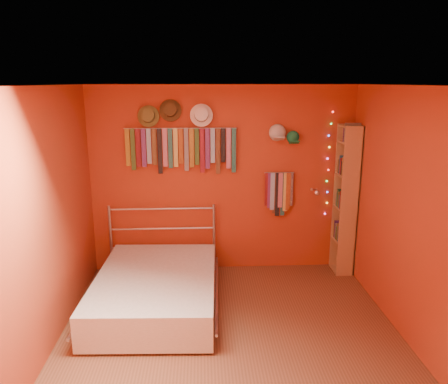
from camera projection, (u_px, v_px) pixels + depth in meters
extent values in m
plane|color=brown|center=(231.00, 337.00, 4.45)|extent=(3.50, 3.50, 0.00)
cube|color=#A52D1A|center=(223.00, 180.00, 5.84)|extent=(3.50, 0.02, 2.50)
cube|color=#A52D1A|center=(411.00, 218.00, 4.23)|extent=(0.02, 3.50, 2.50)
cube|color=#A52D1A|center=(44.00, 224.00, 4.06)|extent=(0.02, 3.50, 2.50)
cube|color=white|center=(232.00, 85.00, 3.84)|extent=(3.50, 3.50, 0.02)
cylinder|color=#A9A9AE|center=(181.00, 128.00, 5.59)|extent=(1.45, 0.01, 0.01)
cube|color=olive|center=(128.00, 148.00, 5.61)|extent=(0.06, 0.01, 0.48)
cube|color=#2A5321|center=(133.00, 150.00, 5.61)|extent=(0.06, 0.01, 0.54)
cube|color=#5D0E16|center=(138.00, 148.00, 5.60)|extent=(0.06, 0.01, 0.49)
cube|color=#4A1861|center=(144.00, 148.00, 5.62)|extent=(0.06, 0.01, 0.49)
cube|color=#6897B9|center=(149.00, 146.00, 5.61)|extent=(0.06, 0.01, 0.45)
cube|color=#523A1B|center=(154.00, 147.00, 5.61)|extent=(0.06, 0.01, 0.47)
cube|color=black|center=(160.00, 151.00, 5.64)|extent=(0.06, 0.01, 0.59)
cube|color=#A15074|center=(165.00, 148.00, 5.63)|extent=(0.06, 0.01, 0.49)
cube|color=#1B605E|center=(170.00, 149.00, 5.63)|extent=(0.06, 0.01, 0.51)
cube|color=#C4BD4E|center=(176.00, 148.00, 5.64)|extent=(0.06, 0.01, 0.50)
cube|color=brown|center=(181.00, 146.00, 5.63)|extent=(0.06, 0.01, 0.46)
cube|color=navy|center=(186.00, 150.00, 5.64)|extent=(0.06, 0.01, 0.55)
cube|color=#8D5819|center=(192.00, 148.00, 5.65)|extent=(0.06, 0.01, 0.51)
cube|color=#1F4D1F|center=(197.00, 147.00, 5.64)|extent=(0.06, 0.01, 0.47)
cube|color=maroon|center=(202.00, 151.00, 5.65)|extent=(0.06, 0.01, 0.58)
cube|color=#45175C|center=(207.00, 149.00, 5.66)|extent=(0.06, 0.01, 0.53)
cube|color=#75A7D0|center=(213.00, 146.00, 5.65)|extent=(0.06, 0.01, 0.45)
cube|color=#512A1B|center=(218.00, 151.00, 5.67)|extent=(0.06, 0.01, 0.60)
cube|color=black|center=(223.00, 145.00, 5.66)|extent=(0.06, 0.01, 0.44)
cube|color=#AC5686|center=(229.00, 149.00, 5.67)|extent=(0.06, 0.01, 0.53)
cube|color=#195853|center=(234.00, 151.00, 5.68)|extent=(0.06, 0.01, 0.58)
cylinder|color=#A9A9AE|center=(279.00, 173.00, 5.80)|extent=(0.40, 0.01, 0.01)
cube|color=maroon|center=(267.00, 189.00, 5.84)|extent=(0.06, 0.01, 0.45)
cube|color=#4B1860|center=(270.00, 191.00, 5.84)|extent=(0.06, 0.01, 0.48)
cube|color=#7DAFDF|center=(272.00, 192.00, 5.84)|extent=(0.06, 0.01, 0.51)
cube|color=#522C1B|center=(275.00, 193.00, 5.86)|extent=(0.06, 0.01, 0.56)
cube|color=black|center=(278.00, 195.00, 5.86)|extent=(0.06, 0.01, 0.60)
cube|color=#A1506F|center=(280.00, 190.00, 5.84)|extent=(0.06, 0.01, 0.48)
cube|color=#174852|center=(283.00, 194.00, 5.87)|extent=(0.06, 0.01, 0.59)
cube|color=tan|center=(285.00, 192.00, 5.86)|extent=(0.06, 0.01, 0.53)
cube|color=maroon|center=(288.00, 192.00, 5.85)|extent=(0.06, 0.01, 0.51)
cube|color=#181354|center=(291.00, 189.00, 5.86)|extent=(0.06, 0.01, 0.46)
cylinder|color=brown|center=(148.00, 116.00, 5.52)|extent=(0.28, 0.07, 0.27)
cylinder|color=brown|center=(148.00, 116.00, 5.47)|extent=(0.16, 0.14, 0.18)
cylinder|color=#332314|center=(148.00, 116.00, 5.50)|extent=(0.17, 0.06, 0.17)
cylinder|color=#4A351A|center=(170.00, 111.00, 5.52)|extent=(0.28, 0.07, 0.28)
cylinder|color=#4A351A|center=(170.00, 110.00, 5.47)|extent=(0.17, 0.14, 0.18)
cylinder|color=black|center=(170.00, 110.00, 5.49)|extent=(0.17, 0.06, 0.17)
cylinder|color=white|center=(201.00, 115.00, 5.55)|extent=(0.29, 0.07, 0.29)
cylinder|color=white|center=(201.00, 115.00, 5.50)|extent=(0.17, 0.14, 0.19)
cylinder|color=black|center=(201.00, 115.00, 5.53)|extent=(0.18, 0.06, 0.18)
ellipsoid|color=silver|center=(277.00, 133.00, 5.67)|extent=(0.20, 0.15, 0.20)
cube|color=silver|center=(279.00, 138.00, 5.57)|extent=(0.14, 0.11, 0.06)
ellipsoid|color=#1C7F4C|center=(293.00, 137.00, 5.69)|extent=(0.17, 0.13, 0.17)
cube|color=#1C7F4C|center=(294.00, 142.00, 5.61)|extent=(0.13, 0.09, 0.05)
sphere|color=#FF3333|center=(333.00, 112.00, 5.65)|extent=(0.02, 0.02, 0.02)
sphere|color=#33FF4C|center=(331.00, 124.00, 5.69)|extent=(0.02, 0.02, 0.02)
sphere|color=#4C66FF|center=(329.00, 136.00, 5.72)|extent=(0.02, 0.02, 0.02)
sphere|color=yellow|center=(329.00, 147.00, 5.76)|extent=(0.02, 0.02, 0.02)
sphere|color=#FF4CCC|center=(328.00, 159.00, 5.80)|extent=(0.02, 0.02, 0.02)
sphere|color=#FF3333|center=(328.00, 170.00, 5.84)|extent=(0.02, 0.02, 0.02)
sphere|color=#33FF4C|center=(327.00, 181.00, 5.88)|extent=(0.02, 0.02, 0.02)
sphere|color=#4C66FF|center=(327.00, 192.00, 5.91)|extent=(0.02, 0.02, 0.02)
sphere|color=yellow|center=(327.00, 203.00, 5.95)|extent=(0.02, 0.02, 0.02)
sphere|color=#FF4CCC|center=(325.00, 214.00, 5.99)|extent=(0.02, 0.02, 0.02)
cylinder|color=#A9A9AE|center=(312.00, 189.00, 5.91)|extent=(0.04, 0.03, 0.04)
cylinder|color=#A9A9AE|center=(314.00, 189.00, 5.78)|extent=(0.01, 0.27, 0.08)
sphere|color=white|center=(317.00, 193.00, 5.65)|extent=(0.07, 0.07, 0.07)
cube|color=#AC7A4E|center=(350.00, 204.00, 5.61)|extent=(0.24, 0.02, 2.00)
cube|color=#AC7A4E|center=(342.00, 198.00, 5.92)|extent=(0.24, 0.02, 2.00)
cube|color=#AC7A4E|center=(354.00, 201.00, 5.77)|extent=(0.02, 0.34, 2.00)
cube|color=#AC7A4E|center=(341.00, 269.00, 6.01)|extent=(0.24, 0.32, 0.02)
cube|color=#AC7A4E|center=(343.00, 240.00, 5.90)|extent=(0.24, 0.32, 0.02)
cube|color=#AC7A4E|center=(345.00, 208.00, 5.79)|extent=(0.24, 0.32, 0.02)
cube|color=#AC7A4E|center=(348.00, 175.00, 5.68)|extent=(0.24, 0.32, 0.02)
cube|color=#AC7A4E|center=(350.00, 142.00, 5.58)|extent=(0.24, 0.32, 0.02)
cube|color=#AC7A4E|center=(351.00, 126.00, 5.53)|extent=(0.24, 0.32, 0.02)
cylinder|color=#A9A9AE|center=(111.00, 240.00, 5.86)|extent=(0.04, 0.04, 0.94)
cylinder|color=#A9A9AE|center=(214.00, 238.00, 5.93)|extent=(0.04, 0.04, 0.94)
cylinder|color=#A9A9AE|center=(163.00, 247.00, 5.92)|extent=(1.39, 0.02, 0.02)
cylinder|color=#A9A9AE|center=(162.00, 229.00, 5.86)|extent=(1.39, 0.02, 0.02)
cylinder|color=#A9A9AE|center=(162.00, 209.00, 5.79)|extent=(1.39, 0.02, 0.02)
cube|color=#B6B3A4|center=(156.00, 290.00, 4.99)|extent=(1.40, 1.93, 0.38)
cylinder|color=#A9A9AE|center=(95.00, 293.00, 4.96)|extent=(0.11, 1.88, 0.03)
cylinder|color=#A9A9AE|center=(217.00, 290.00, 5.03)|extent=(0.11, 1.88, 0.03)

